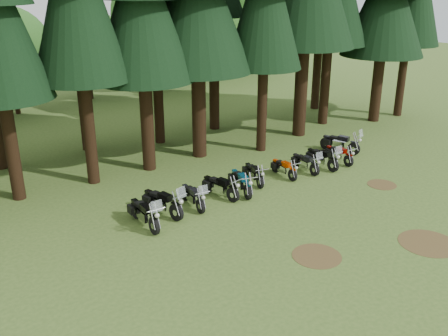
{
  "coord_description": "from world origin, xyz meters",
  "views": [
    {
      "loc": [
        -15.37,
        -12.18,
        9.41
      ],
      "look_at": [
        -1.72,
        5.0,
        1.0
      ],
      "focal_mm": 40.0,
      "sensor_mm": 36.0,
      "label": 1
    }
  ],
  "objects_px": {
    "motorcycle_7": "(305,163)",
    "motorcycle_4": "(241,183)",
    "motorcycle_0": "(145,214)",
    "motorcycle_8": "(322,158)",
    "motorcycle_2": "(193,197)",
    "motorcycle_3": "(220,187)",
    "motorcycle_5": "(254,174)",
    "motorcycle_10": "(340,143)",
    "motorcycle_1": "(163,203)",
    "motorcycle_6": "(284,169)",
    "motorcycle_9": "(339,155)"
  },
  "relations": [
    {
      "from": "motorcycle_4",
      "to": "motorcycle_10",
      "type": "relative_size",
      "value": 0.92
    },
    {
      "from": "motorcycle_2",
      "to": "motorcycle_3",
      "type": "xyz_separation_m",
      "value": [
        1.57,
        0.08,
        0.01
      ]
    },
    {
      "from": "motorcycle_2",
      "to": "motorcycle_9",
      "type": "distance_m",
      "value": 9.43
    },
    {
      "from": "motorcycle_0",
      "to": "motorcycle_4",
      "type": "relative_size",
      "value": 1.09
    },
    {
      "from": "motorcycle_5",
      "to": "motorcycle_10",
      "type": "bearing_deg",
      "value": 21.18
    },
    {
      "from": "motorcycle_0",
      "to": "motorcycle_5",
      "type": "bearing_deg",
      "value": 10.22
    },
    {
      "from": "motorcycle_7",
      "to": "motorcycle_9",
      "type": "bearing_deg",
      "value": 1.71
    },
    {
      "from": "motorcycle_3",
      "to": "motorcycle_8",
      "type": "distance_m",
      "value": 6.56
    },
    {
      "from": "motorcycle_6",
      "to": "motorcycle_9",
      "type": "xyz_separation_m",
      "value": [
        3.79,
        -0.39,
        0.02
      ]
    },
    {
      "from": "motorcycle_5",
      "to": "motorcycle_6",
      "type": "height_order",
      "value": "motorcycle_5"
    },
    {
      "from": "motorcycle_0",
      "to": "motorcycle_4",
      "type": "distance_m",
      "value": 5.23
    },
    {
      "from": "motorcycle_0",
      "to": "motorcycle_5",
      "type": "distance_m",
      "value": 6.52
    },
    {
      "from": "motorcycle_1",
      "to": "motorcycle_2",
      "type": "xyz_separation_m",
      "value": [
        1.45,
        -0.16,
        -0.07
      ]
    },
    {
      "from": "motorcycle_7",
      "to": "motorcycle_3",
      "type": "bearing_deg",
      "value": -175.6
    },
    {
      "from": "motorcycle_3",
      "to": "motorcycle_5",
      "type": "bearing_deg",
      "value": -0.46
    },
    {
      "from": "motorcycle_3",
      "to": "motorcycle_7",
      "type": "distance_m",
      "value": 5.43
    },
    {
      "from": "motorcycle_2",
      "to": "motorcycle_9",
      "type": "height_order",
      "value": "motorcycle_2"
    },
    {
      "from": "motorcycle_8",
      "to": "motorcycle_5",
      "type": "bearing_deg",
      "value": 174.02
    },
    {
      "from": "motorcycle_4",
      "to": "motorcycle_5",
      "type": "xyz_separation_m",
      "value": [
        1.26,
        0.52,
        -0.05
      ]
    },
    {
      "from": "motorcycle_3",
      "to": "motorcycle_8",
      "type": "relative_size",
      "value": 0.96
    },
    {
      "from": "motorcycle_5",
      "to": "motorcycle_3",
      "type": "bearing_deg",
      "value": -153.85
    },
    {
      "from": "motorcycle_9",
      "to": "motorcycle_10",
      "type": "height_order",
      "value": "motorcycle_10"
    },
    {
      "from": "motorcycle_1",
      "to": "motorcycle_8",
      "type": "relative_size",
      "value": 1.07
    },
    {
      "from": "motorcycle_5",
      "to": "motorcycle_8",
      "type": "distance_m",
      "value": 4.25
    },
    {
      "from": "motorcycle_7",
      "to": "motorcycle_1",
      "type": "bearing_deg",
      "value": -175.34
    },
    {
      "from": "motorcycle_4",
      "to": "motorcycle_7",
      "type": "height_order",
      "value": "motorcycle_7"
    },
    {
      "from": "motorcycle_0",
      "to": "motorcycle_7",
      "type": "height_order",
      "value": "motorcycle_0"
    },
    {
      "from": "motorcycle_7",
      "to": "motorcycle_2",
      "type": "bearing_deg",
      "value": -174.42
    },
    {
      "from": "motorcycle_10",
      "to": "motorcycle_0",
      "type": "bearing_deg",
      "value": 169.16
    },
    {
      "from": "motorcycle_1",
      "to": "motorcycle_5",
      "type": "xyz_separation_m",
      "value": [
        5.36,
        0.24,
        -0.09
      ]
    },
    {
      "from": "motorcycle_4",
      "to": "motorcycle_9",
      "type": "bearing_deg",
      "value": 17.07
    },
    {
      "from": "motorcycle_6",
      "to": "motorcycle_9",
      "type": "distance_m",
      "value": 3.81
    },
    {
      "from": "motorcycle_6",
      "to": "motorcycle_10",
      "type": "distance_m",
      "value": 5.23
    },
    {
      "from": "motorcycle_1",
      "to": "motorcycle_7",
      "type": "bearing_deg",
      "value": -11.11
    },
    {
      "from": "motorcycle_8",
      "to": "motorcycle_9",
      "type": "height_order",
      "value": "motorcycle_8"
    },
    {
      "from": "motorcycle_2",
      "to": "motorcycle_6",
      "type": "distance_m",
      "value": 5.63
    },
    {
      "from": "motorcycle_2",
      "to": "motorcycle_5",
      "type": "bearing_deg",
      "value": 15.43
    },
    {
      "from": "motorcycle_7",
      "to": "motorcycle_9",
      "type": "distance_m",
      "value": 2.43
    },
    {
      "from": "motorcycle_0",
      "to": "motorcycle_8",
      "type": "relative_size",
      "value": 1.05
    },
    {
      "from": "motorcycle_0",
      "to": "motorcycle_2",
      "type": "relative_size",
      "value": 1.12
    },
    {
      "from": "motorcycle_4",
      "to": "motorcycle_0",
      "type": "bearing_deg",
      "value": -159.29
    },
    {
      "from": "motorcycle_2",
      "to": "motorcycle_10",
      "type": "relative_size",
      "value": 0.9
    },
    {
      "from": "motorcycle_7",
      "to": "motorcycle_4",
      "type": "bearing_deg",
      "value": -173.48
    },
    {
      "from": "motorcycle_7",
      "to": "motorcycle_10",
      "type": "distance_m",
      "value": 3.91
    },
    {
      "from": "motorcycle_4",
      "to": "motorcycle_9",
      "type": "relative_size",
      "value": 1.08
    },
    {
      "from": "motorcycle_0",
      "to": "motorcycle_8",
      "type": "height_order",
      "value": "motorcycle_0"
    },
    {
      "from": "motorcycle_7",
      "to": "motorcycle_6",
      "type": "bearing_deg",
      "value": 178.98
    },
    {
      "from": "motorcycle_4",
      "to": "motorcycle_6",
      "type": "xyz_separation_m",
      "value": [
        2.97,
        0.18,
        -0.07
      ]
    },
    {
      "from": "motorcycle_2",
      "to": "motorcycle_9",
      "type": "relative_size",
      "value": 1.05
    },
    {
      "from": "motorcycle_0",
      "to": "motorcycle_5",
      "type": "height_order",
      "value": "motorcycle_0"
    }
  ]
}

